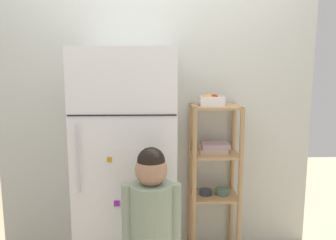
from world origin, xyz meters
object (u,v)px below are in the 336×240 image
at_px(refrigerator, 128,163).
at_px(child_standing, 152,218).
at_px(fruit_bin, 211,100).
at_px(pantry_shelf_unit, 214,166).

xyz_separation_m(refrigerator, child_standing, (0.18, -0.54, -0.17)).
xyz_separation_m(refrigerator, fruit_bin, (0.62, 0.18, 0.43)).
bearing_deg(pantry_shelf_unit, child_standing, -123.92).
distance_m(refrigerator, child_standing, 0.59).
bearing_deg(refrigerator, pantry_shelf_unit, 15.09).
distance_m(refrigerator, pantry_shelf_unit, 0.69).
bearing_deg(pantry_shelf_unit, refrigerator, -164.91).
relative_size(refrigerator, child_standing, 1.53).
bearing_deg(fruit_bin, child_standing, -121.73).
xyz_separation_m(child_standing, pantry_shelf_unit, (0.48, 0.71, 0.09)).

